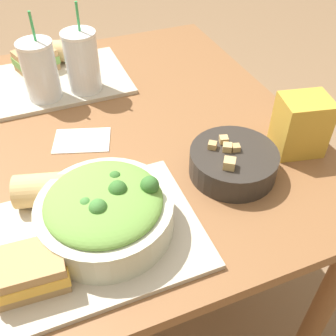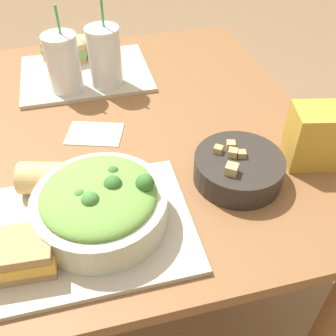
# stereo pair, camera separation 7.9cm
# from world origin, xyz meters

# --- Properties ---
(ground_plane) EXTENTS (12.00, 12.00, 0.00)m
(ground_plane) POSITION_xyz_m (0.00, 0.00, 0.00)
(ground_plane) COLOR #846647
(dining_table) EXTENTS (1.29, 1.08, 0.74)m
(dining_table) POSITION_xyz_m (0.00, 0.00, 0.66)
(dining_table) COLOR brown
(dining_table) RESTS_ON ground_plane
(tray_near) EXTENTS (0.39, 0.31, 0.01)m
(tray_near) POSITION_xyz_m (0.04, -0.34, 0.75)
(tray_near) COLOR #BCB29E
(tray_near) RESTS_ON dining_table
(tray_far) EXTENTS (0.39, 0.31, 0.01)m
(tray_far) POSITION_xyz_m (0.08, 0.29, 0.75)
(tray_far) COLOR #BCB29E
(tray_far) RESTS_ON dining_table
(salad_bowl) EXTENTS (0.26, 0.26, 0.11)m
(salad_bowl) POSITION_xyz_m (0.06, -0.33, 0.80)
(salad_bowl) COLOR beige
(salad_bowl) RESTS_ON tray_near
(soup_bowl) EXTENTS (0.20, 0.20, 0.08)m
(soup_bowl) POSITION_xyz_m (0.37, -0.27, 0.78)
(soup_bowl) COLOR #2D2823
(soup_bowl) RESTS_ON dining_table
(sandwich_near) EXTENTS (0.13, 0.10, 0.06)m
(sandwich_near) POSITION_xyz_m (-0.09, -0.40, 0.79)
(sandwich_near) COLOR tan
(sandwich_near) RESTS_ON tray_near
(baguette_near) EXTENTS (0.19, 0.11, 0.07)m
(baguette_near) POSITION_xyz_m (-0.01, -0.22, 0.79)
(baguette_near) COLOR tan
(baguette_near) RESTS_ON tray_near
(sandwich_far) EXTENTS (0.14, 0.13, 0.06)m
(sandwich_far) POSITION_xyz_m (0.03, 0.37, 0.79)
(sandwich_far) COLOR tan
(sandwich_far) RESTS_ON tray_far
(baguette_far) EXTENTS (0.18, 0.12, 0.07)m
(baguette_far) POSITION_xyz_m (0.09, 0.40, 0.79)
(baguette_far) COLOR tan
(baguette_far) RESTS_ON tray_far
(drink_cup_dark) EXTENTS (0.10, 0.10, 0.24)m
(drink_cup_dark) POSITION_xyz_m (0.02, 0.20, 0.83)
(drink_cup_dark) COLOR silver
(drink_cup_dark) RESTS_ON tray_far
(drink_cup_red) EXTENTS (0.10, 0.10, 0.25)m
(drink_cup_red) POSITION_xyz_m (0.14, 0.20, 0.84)
(drink_cup_red) COLOR silver
(drink_cup_red) RESTS_ON tray_far
(chip_bag) EXTENTS (0.13, 0.11, 0.14)m
(chip_bag) POSITION_xyz_m (0.55, -0.25, 0.81)
(chip_bag) COLOR gold
(chip_bag) RESTS_ON dining_table
(napkin_folded) EXTENTS (0.16, 0.14, 0.00)m
(napkin_folded) POSITION_xyz_m (0.07, -0.02, 0.75)
(napkin_folded) COLOR white
(napkin_folded) RESTS_ON dining_table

